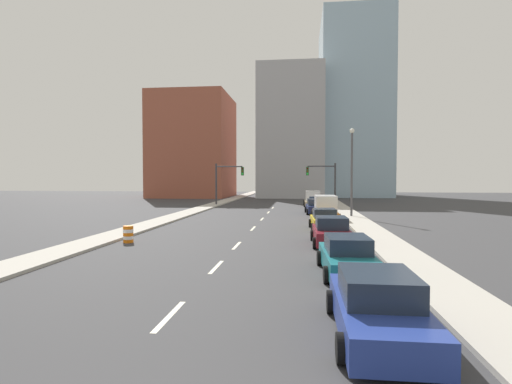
% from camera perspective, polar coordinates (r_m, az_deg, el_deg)
% --- Properties ---
extents(sidewalk_left, '(2.16, 102.05, 0.15)m').
position_cam_1_polar(sidewalk_left, '(55.21, -5.58, -1.68)').
color(sidewalk_left, '#ADA89E').
rests_on(sidewalk_left, ground).
extents(sidewalk_right, '(2.16, 102.05, 0.15)m').
position_cam_1_polar(sidewalk_right, '(54.18, 11.41, -1.78)').
color(sidewalk_right, '#ADA89E').
rests_on(sidewalk_right, ground).
extents(lane_stripe_at_7m, '(0.16, 2.40, 0.01)m').
position_cam_1_polar(lane_stripe_at_7m, '(11.29, -12.24, -16.90)').
color(lane_stripe_at_7m, beige).
rests_on(lane_stripe_at_7m, ground).
extents(lane_stripe_at_13m, '(0.16, 2.40, 0.01)m').
position_cam_1_polar(lane_stripe_at_13m, '(16.71, -5.69, -10.60)').
color(lane_stripe_at_13m, beige).
rests_on(lane_stripe_at_13m, ground).
extents(lane_stripe_at_18m, '(0.16, 2.40, 0.01)m').
position_cam_1_polar(lane_stripe_at_18m, '(21.72, -2.77, -7.64)').
color(lane_stripe_at_18m, beige).
rests_on(lane_stripe_at_18m, ground).
extents(lane_stripe_at_26m, '(0.16, 2.40, 0.01)m').
position_cam_1_polar(lane_stripe_at_26m, '(28.87, -0.42, -5.22)').
color(lane_stripe_at_26m, beige).
rests_on(lane_stripe_at_26m, ground).
extents(lane_stripe_at_32m, '(0.16, 2.40, 0.01)m').
position_cam_1_polar(lane_stripe_at_32m, '(35.34, 0.86, -3.88)').
color(lane_stripe_at_32m, beige).
rests_on(lane_stripe_at_32m, ground).
extents(lane_stripe_at_39m, '(0.16, 2.40, 0.01)m').
position_cam_1_polar(lane_stripe_at_39m, '(42.13, 1.78, -2.92)').
color(lane_stripe_at_39m, beige).
rests_on(lane_stripe_at_39m, ground).
extents(lane_stripe_at_45m, '(0.16, 2.40, 0.01)m').
position_cam_1_polar(lane_stripe_at_45m, '(48.56, 2.41, -2.26)').
color(lane_stripe_at_45m, beige).
rests_on(lane_stripe_at_45m, ground).
extents(building_brick_left, '(14.00, 16.00, 19.28)m').
position_cam_1_polar(building_brick_left, '(78.28, -8.87, 6.41)').
color(building_brick_left, '#9E513D').
rests_on(building_brick_left, ground).
extents(building_office_center, '(12.00, 20.00, 23.96)m').
position_cam_1_polar(building_office_center, '(79.72, 5.09, 8.04)').
color(building_office_center, '#A8A8AD').
rests_on(building_office_center, ground).
extents(building_glass_right, '(13.00, 20.00, 35.00)m').
position_cam_1_polar(building_glass_right, '(85.03, 13.64, 11.37)').
color(building_glass_right, '#99B7CC').
rests_on(building_glass_right, ground).
extents(traffic_signal_left, '(3.81, 0.35, 5.53)m').
position_cam_1_polar(traffic_signal_left, '(52.85, -4.52, 1.96)').
color(traffic_signal_left, '#38383D').
rests_on(traffic_signal_left, ground).
extents(traffic_signal_right, '(3.81, 0.35, 5.53)m').
position_cam_1_polar(traffic_signal_right, '(51.96, 10.00, 1.93)').
color(traffic_signal_right, '#38383D').
rests_on(traffic_signal_right, ground).
extents(traffic_barrel, '(0.56, 0.56, 0.95)m').
position_cam_1_polar(traffic_barrel, '(23.72, -17.79, -5.76)').
color(traffic_barrel, orange).
rests_on(traffic_barrel, ground).
extents(street_lamp, '(0.44, 0.44, 8.17)m').
position_cam_1_polar(street_lamp, '(37.65, 13.53, 3.66)').
color(street_lamp, '#4C4C51').
rests_on(street_lamp, ground).
extents(sedan_blue, '(2.14, 4.78, 1.49)m').
position_cam_1_polar(sedan_blue, '(9.97, 17.01, -15.48)').
color(sedan_blue, navy).
rests_on(sedan_blue, ground).
extents(sedan_teal, '(2.19, 4.74, 1.45)m').
position_cam_1_polar(sedan_teal, '(15.72, 12.92, -9.01)').
color(sedan_teal, '#196B75').
rests_on(sedan_teal, ground).
extents(sedan_maroon, '(2.21, 4.49, 1.53)m').
position_cam_1_polar(sedan_maroon, '(22.26, 10.71, -5.65)').
color(sedan_maroon, maroon).
rests_on(sedan_maroon, ground).
extents(sedan_yellow, '(2.15, 4.35, 1.49)m').
position_cam_1_polar(sedan_yellow, '(28.53, 9.73, -3.99)').
color(sedan_yellow, gold).
rests_on(sedan_yellow, ground).
extents(box_truck_orange, '(2.33, 5.40, 2.13)m').
position_cam_1_polar(box_truck_orange, '(35.06, 9.87, -2.32)').
color(box_truck_orange, orange).
rests_on(box_truck_orange, ground).
extents(sedan_navy, '(2.29, 4.70, 1.51)m').
position_cam_1_polar(sedan_navy, '(41.06, 8.55, -2.13)').
color(sedan_navy, '#141E47').
rests_on(sedan_navy, ground).
extents(sedan_silver, '(2.31, 4.55, 1.48)m').
position_cam_1_polar(sedan_silver, '(46.58, 8.67, -1.64)').
color(sedan_silver, '#B2B2BC').
rests_on(sedan_silver, ground).
extents(box_truck_tan, '(2.34, 5.56, 1.98)m').
position_cam_1_polar(box_truck_tan, '(52.13, 8.09, -0.96)').
color(box_truck_tan, tan).
rests_on(box_truck_tan, ground).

